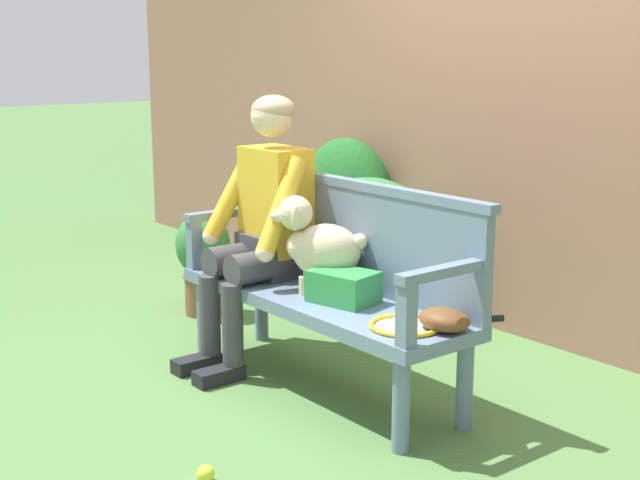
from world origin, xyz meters
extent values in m
plane|color=#4C753D|center=(0.00, 0.00, 0.00)|extent=(40.00, 40.00, 0.00)
cube|color=#936651|center=(0.00, 1.45, 1.29)|extent=(8.00, 0.30, 2.59)
ellipsoid|color=#1E5B23|center=(-1.14, 1.11, 0.49)|extent=(0.77, 0.52, 0.99)
ellipsoid|color=#337538|center=(-0.87, 1.03, 0.39)|extent=(1.17, 0.77, 0.78)
cube|color=slate|center=(0.00, 0.00, 0.41)|extent=(1.61, 0.48, 0.06)
cylinder|color=slate|center=(-0.73, -0.18, 0.19)|extent=(0.07, 0.07, 0.38)
cylinder|color=slate|center=(0.73, -0.18, 0.19)|extent=(0.07, 0.07, 0.38)
cylinder|color=slate|center=(-0.73, 0.18, 0.19)|extent=(0.07, 0.07, 0.38)
cylinder|color=slate|center=(0.73, 0.18, 0.19)|extent=(0.07, 0.07, 0.38)
cube|color=slate|center=(0.00, 0.21, 0.67)|extent=(1.61, 0.05, 0.46)
cube|color=slate|center=(0.00, 0.21, 0.92)|extent=(1.65, 0.06, 0.04)
cube|color=slate|center=(-0.77, -0.20, 0.56)|extent=(0.06, 0.06, 0.24)
cube|color=slate|center=(-0.77, 0.00, 0.70)|extent=(0.06, 0.48, 0.04)
cube|color=slate|center=(0.77, -0.20, 0.56)|extent=(0.06, 0.06, 0.24)
cube|color=slate|center=(0.77, 0.00, 0.70)|extent=(0.06, 0.48, 0.04)
cube|color=black|center=(-0.53, -0.34, 0.04)|extent=(0.10, 0.24, 0.07)
cylinder|color=#3D3D42|center=(-0.53, -0.26, 0.27)|extent=(0.10, 0.10, 0.39)
cylinder|color=#3D3D42|center=(-0.53, -0.10, 0.52)|extent=(0.15, 0.31, 0.15)
cube|color=black|center=(-0.33, -0.34, 0.04)|extent=(0.10, 0.24, 0.07)
cylinder|color=#3D3D42|center=(-0.33, -0.26, 0.27)|extent=(0.10, 0.10, 0.39)
cylinder|color=#3D3D42|center=(-0.33, -0.10, 0.52)|extent=(0.15, 0.31, 0.15)
cube|color=#3D3D42|center=(-0.43, 0.05, 0.54)|extent=(0.32, 0.24, 0.20)
cube|color=gold|center=(-0.43, 0.07, 0.80)|extent=(0.34, 0.22, 0.52)
cylinder|color=gold|center=(-0.64, -0.04, 0.82)|extent=(0.14, 0.32, 0.45)
sphere|color=beige|center=(-0.66, -0.16, 0.62)|extent=(0.09, 0.09, 0.09)
cylinder|color=gold|center=(-0.22, -0.04, 0.82)|extent=(0.14, 0.32, 0.45)
sphere|color=beige|center=(-0.20, -0.16, 0.62)|extent=(0.09, 0.09, 0.09)
sphere|color=beige|center=(-0.43, 0.05, 1.21)|extent=(0.20, 0.20, 0.20)
ellipsoid|color=tan|center=(-0.43, 0.06, 1.24)|extent=(0.21, 0.21, 0.14)
cylinder|color=beige|center=(-0.12, 0.02, 0.48)|extent=(0.05, 0.05, 0.08)
cylinder|color=beige|center=(-0.04, -0.06, 0.48)|extent=(0.05, 0.05, 0.08)
cylinder|color=beige|center=(0.02, 0.15, 0.48)|extent=(0.05, 0.05, 0.08)
cylinder|color=beige|center=(0.10, 0.07, 0.48)|extent=(0.05, 0.05, 0.08)
ellipsoid|color=beige|center=(-0.01, 0.05, 0.63)|extent=(0.37, 0.37, 0.25)
sphere|color=beige|center=(-0.09, -0.03, 0.65)|extent=(0.15, 0.15, 0.15)
sphere|color=beige|center=(-0.11, -0.05, 0.80)|extent=(0.16, 0.16, 0.16)
ellipsoid|color=beige|center=(-0.16, -0.10, 0.79)|extent=(0.11, 0.11, 0.06)
ellipsoid|color=beige|center=(-0.15, 0.00, 0.79)|extent=(0.06, 0.06, 0.11)
ellipsoid|color=beige|center=(-0.06, -0.09, 0.79)|extent=(0.06, 0.06, 0.11)
sphere|color=beige|center=(0.10, 0.15, 0.68)|extent=(0.07, 0.07, 0.07)
torus|color=yellow|center=(0.60, -0.04, 0.45)|extent=(0.39, 0.39, 0.02)
cylinder|color=silver|center=(0.60, -0.04, 0.45)|extent=(0.25, 0.25, 0.00)
cube|color=yellow|center=(0.67, 0.11, 0.46)|extent=(0.06, 0.08, 0.02)
cylinder|color=black|center=(0.73, 0.23, 0.46)|extent=(0.12, 0.21, 0.03)
ellipsoid|color=brown|center=(0.72, 0.05, 0.49)|extent=(0.24, 0.20, 0.09)
cube|color=#2D8E42|center=(0.16, 0.00, 0.51)|extent=(0.32, 0.26, 0.14)
sphere|color=#CCDB33|center=(0.47, -0.90, 0.03)|extent=(0.07, 0.07, 0.07)
cylinder|color=brown|center=(-1.32, 0.19, 0.11)|extent=(0.22, 0.22, 0.23)
torus|color=brown|center=(-1.32, 0.19, 0.23)|extent=(0.25, 0.25, 0.02)
ellipsoid|color=#337538|center=(-1.32, 0.19, 0.41)|extent=(0.32, 0.32, 0.37)
camera|label=1|loc=(3.06, -2.43, 1.54)|focal=50.48mm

